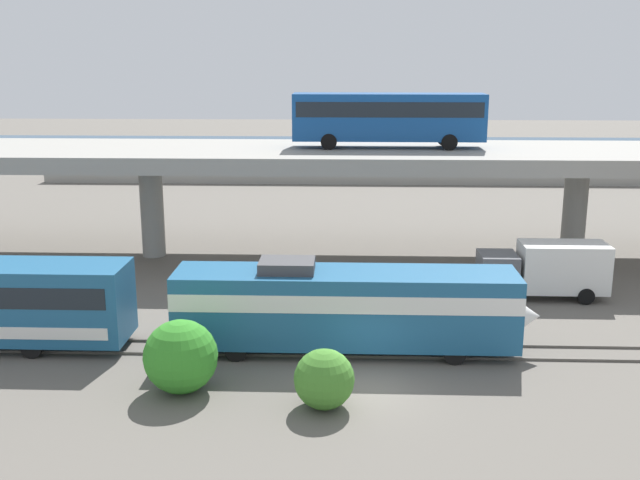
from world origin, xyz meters
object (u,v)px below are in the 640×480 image
object	(u,v)px
service_truck_west	(546,268)
parked_car_2	(240,150)
parked_car_3	(117,150)
parked_car_5	(484,158)
parked_car_1	(385,151)
train_locomotive	(362,304)
parked_car_4	(303,150)
transit_bus_on_overpass	(389,115)
parked_car_0	(477,152)

from	to	relation	value
service_truck_west	parked_car_2	world-z (taller)	parked_car_2
parked_car_3	parked_car_5	size ratio (longest dim) A/B	1.08
parked_car_1	parked_car_5	size ratio (longest dim) A/B	1.05
train_locomotive	parked_car_4	bearing A→B (deg)	96.21
transit_bus_on_overpass	parked_car_2	world-z (taller)	transit_bus_on_overpass
service_truck_west	parked_car_5	xyz separation A→B (m)	(3.54, 39.75, 0.73)
transit_bus_on_overpass	service_truck_west	size ratio (longest dim) A/B	1.76
parked_car_2	train_locomotive	bearing A→B (deg)	-76.33
parked_car_3	parked_car_5	xyz separation A→B (m)	(40.67, -5.04, 0.00)
train_locomotive	parked_car_1	world-z (taller)	train_locomotive
parked_car_0	parked_car_1	distance (m)	10.22
parked_car_1	parked_car_2	xyz separation A→B (m)	(-16.58, 0.44, -0.00)
parked_car_0	train_locomotive	bearing A→B (deg)	-104.48
parked_car_1	parked_car_4	bearing A→B (deg)	-3.59
parked_car_3	parked_car_4	bearing A→B (deg)	3.16
transit_bus_on_overpass	parked_car_0	size ratio (longest dim) A/B	2.70
train_locomotive	parked_car_4	distance (m)	54.34
service_truck_west	parked_car_3	world-z (taller)	parked_car_3
parked_car_3	parked_car_1	bearing A→B (deg)	1.09
service_truck_west	parked_car_5	world-z (taller)	parked_car_5
parked_car_1	parked_car_2	size ratio (longest dim) A/B	1.03
train_locomotive	service_truck_west	distance (m)	12.92
service_truck_west	parked_car_1	size ratio (longest dim) A/B	1.50
parked_car_2	parked_car_4	world-z (taller)	same
parked_car_0	parked_car_3	distance (m)	40.74
train_locomotive	parked_car_5	size ratio (longest dim) A/B	3.70
parked_car_3	parked_car_4	xyz separation A→B (m)	(21.17, 1.17, -0.00)
train_locomotive	parked_car_0	xyz separation A→B (m)	(13.68, 52.99, 0.18)
train_locomotive	transit_bus_on_overpass	world-z (taller)	transit_bus_on_overpass
parked_car_0	parked_car_5	world-z (taller)	same
parked_car_5	parked_car_0	bearing A→B (deg)	-90.72
parked_car_3	parked_car_4	distance (m)	21.20
train_locomotive	parked_car_2	xyz separation A→B (m)	(-13.11, 53.87, 0.18)
service_truck_west	parked_car_4	size ratio (longest dim) A/B	1.62
transit_bus_on_overpass	parked_car_4	distance (m)	39.00
parked_car_4	parked_car_5	bearing A→B (deg)	162.33
transit_bus_on_overpass	parked_car_0	distance (m)	39.05
parked_car_1	parked_car_5	bearing A→B (deg)	150.99
train_locomotive	parked_car_3	bearing A→B (deg)	117.10
train_locomotive	parked_car_3	xyz separation A→B (m)	(-27.05, 52.86, 0.18)
transit_bus_on_overpass	parked_car_5	xyz separation A→B (m)	(11.78, 31.40, -6.82)
transit_bus_on_overpass	parked_car_1	world-z (taller)	transit_bus_on_overpass
transit_bus_on_overpass	parked_car_4	world-z (taller)	transit_bus_on_overpass
service_truck_west	parked_car_1	world-z (taller)	parked_car_1
transit_bus_on_overpass	service_truck_west	world-z (taller)	transit_bus_on_overpass
parked_car_3	train_locomotive	bearing A→B (deg)	-62.90
train_locomotive	service_truck_west	world-z (taller)	train_locomotive
parked_car_0	parked_car_1	xyz separation A→B (m)	(-10.21, 0.45, 0.00)
train_locomotive	parked_car_4	world-z (taller)	train_locomotive
parked_car_4	parked_car_5	world-z (taller)	same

